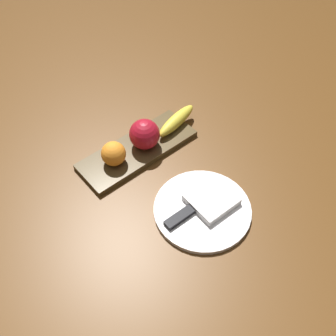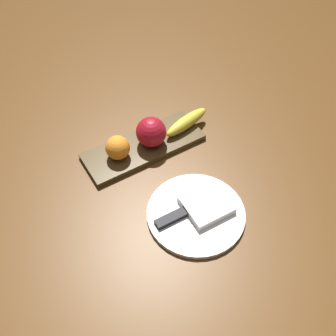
{
  "view_description": "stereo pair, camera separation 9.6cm",
  "coord_description": "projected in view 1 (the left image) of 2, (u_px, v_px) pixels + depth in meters",
  "views": [
    {
      "loc": [
        -0.38,
        -0.62,
        0.79
      ],
      "look_at": [
        0.02,
        -0.15,
        0.05
      ],
      "focal_mm": 41.54,
      "sensor_mm": 36.0,
      "label": 1
    },
    {
      "loc": [
        -0.3,
        -0.68,
        0.79
      ],
      "look_at": [
        0.02,
        -0.15,
        0.05
      ],
      "focal_mm": 41.54,
      "sensor_mm": 36.0,
      "label": 2
    }
  ],
  "objects": [
    {
      "name": "ground_plane",
      "position": [
        127.0,
        151.0,
        1.07
      ],
      "size": [
        2.4,
        2.4,
        0.0
      ],
      "primitive_type": "plane",
      "color": "#5B3615"
    },
    {
      "name": "fruit_tray",
      "position": [
        138.0,
        150.0,
        1.06
      ],
      "size": [
        0.33,
        0.12,
        0.02
      ],
      "primitive_type": "cube",
      "color": "#4E3D20",
      "rests_on": "ground_plane"
    },
    {
      "name": "apple",
      "position": [
        145.0,
        134.0,
        1.03
      ],
      "size": [
        0.08,
        0.08,
        0.08
      ],
      "primitive_type": "sphere",
      "color": "#A71322",
      "rests_on": "fruit_tray"
    },
    {
      "name": "banana",
      "position": [
        176.0,
        121.0,
        1.09
      ],
      "size": [
        0.16,
        0.07,
        0.04
      ],
      "primitive_type": "ellipsoid",
      "rotation": [
        0.0,
        0.0,
        0.21
      ],
      "color": "yellow",
      "rests_on": "fruit_tray"
    },
    {
      "name": "orange_near_apple",
      "position": [
        114.0,
        154.0,
        0.99
      ],
      "size": [
        0.06,
        0.06,
        0.06
      ],
      "primitive_type": "sphere",
      "color": "orange",
      "rests_on": "fruit_tray"
    },
    {
      "name": "dinner_plate",
      "position": [
        202.0,
        210.0,
        0.93
      ],
      "size": [
        0.23,
        0.23,
        0.01
      ],
      "primitive_type": "cylinder",
      "color": "white",
      "rests_on": "ground_plane"
    },
    {
      "name": "folded_napkin",
      "position": [
        212.0,
        200.0,
        0.94
      ],
      "size": [
        0.11,
        0.1,
        0.02
      ],
      "primitive_type": "cube",
      "rotation": [
        0.0,
        0.0,
        -0.04
      ],
      "color": "white",
      "rests_on": "dinner_plate"
    },
    {
      "name": "knife",
      "position": [
        186.0,
        213.0,
        0.92
      ],
      "size": [
        0.18,
        0.03,
        0.01
      ],
      "rotation": [
        0.0,
        0.0,
        -0.03
      ],
      "color": "silver",
      "rests_on": "dinner_plate"
    }
  ]
}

